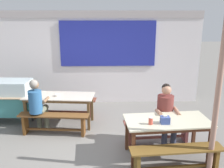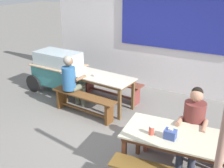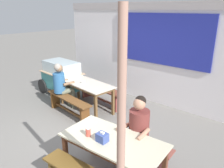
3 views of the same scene
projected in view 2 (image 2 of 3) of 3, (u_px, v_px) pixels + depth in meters
The scene contains 13 objects.
ground_plane at pixel (109, 136), 5.04m from camera, with size 40.00×40.00×0.00m, color slate.
backdrop_wall at pixel (162, 35), 6.61m from camera, with size 6.08×0.23×2.68m.
dining_table_far at pixel (98, 79), 5.97m from camera, with size 1.68×0.81×0.73m.
dining_table_near at pixel (178, 139), 3.79m from camera, with size 1.58×0.88×0.73m.
bench_far_back at pixel (112, 85), 6.50m from camera, with size 1.62×0.46×0.47m.
bench_far_front at pixel (84, 101), 5.69m from camera, with size 1.56×0.41×0.47m.
bench_near_back at pixel (183, 141), 4.36m from camera, with size 1.43×0.39×0.47m.
food_cart at pixel (58, 69), 6.75m from camera, with size 1.63×0.84×1.04m.
person_right_near_table at pixel (193, 122), 4.10m from camera, with size 0.45×0.57×1.26m.
person_left_back_turned at pixel (72, 79), 5.79m from camera, with size 0.43×0.52×1.25m.
tissue_box at pixel (170, 134), 3.65m from camera, with size 0.16×0.13×0.15m.
condiment_jar at pixel (151, 130), 3.74m from camera, with size 0.07×0.07×0.13m.
soup_bowl at pixel (96, 75), 5.90m from camera, with size 0.13×0.13×0.05m, color silver.
Camera 2 is at (2.12, -3.74, 2.80)m, focal length 43.46 mm.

